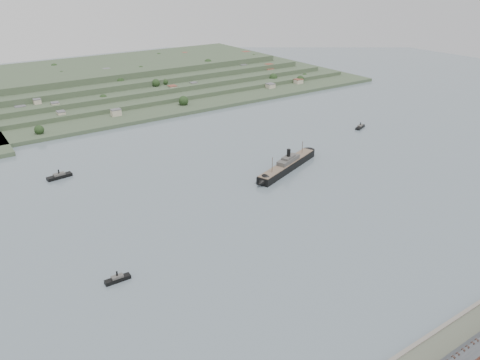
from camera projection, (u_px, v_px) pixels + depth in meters
ground at (261, 206)px, 335.01m from camera, size 1400.00×1400.00×0.00m
terrace_row at (477, 349)px, 200.92m from camera, size 55.60×9.80×11.07m
far_peninsula at (106, 83)px, 639.45m from camera, size 760.00×309.00×30.00m
steamship at (286, 166)px, 392.56m from camera, size 85.97×40.00×21.51m
tugboat at (118, 279)px, 254.75m from camera, size 14.20×4.08×6.36m
ferry_west at (59, 176)px, 379.35m from camera, size 20.31×7.61×7.44m
ferry_east at (360, 127)px, 497.15m from camera, size 17.65×10.96×6.43m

